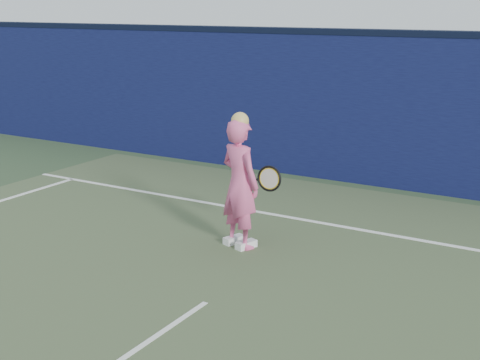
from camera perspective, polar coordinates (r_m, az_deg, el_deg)
The scene contains 6 objects.
ground at distance 6.33m, azimuth -8.09°, elevation -13.73°, with size 80.00×80.00×0.00m, color #34472C.
backstop_wall at distance 11.50m, azimuth 12.29°, elevation 5.69°, with size 24.00×0.40×2.50m, color #0C1037.
wall_cap at distance 11.37m, azimuth 12.65°, elevation 12.17°, with size 24.00×0.42×0.10m, color black.
player at distance 8.34m, azimuth 0.00°, elevation -0.29°, with size 0.70×0.57×1.73m.
racket at distance 8.62m, azimuth 2.36°, elevation 0.11°, with size 0.63×0.19×0.34m.
court_lines at distance 6.11m, azimuth -10.08°, elevation -14.84°, with size 11.00×12.04×0.01m.
Camera 1 is at (3.54, -4.30, 3.01)m, focal length 50.00 mm.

